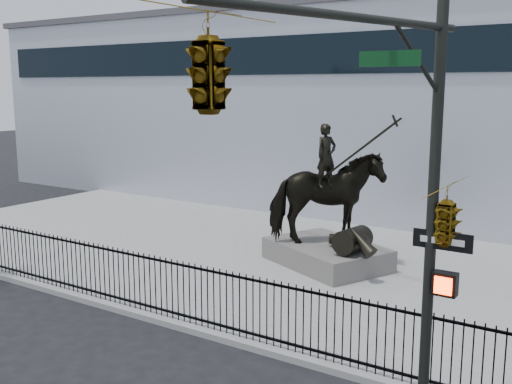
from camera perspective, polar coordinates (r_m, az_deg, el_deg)
The scene contains 7 objects.
ground at distance 14.57m, azimuth -12.81°, elevation -13.32°, with size 120.00×120.00×0.00m, color black.
plaza at distance 19.73m, azimuth 2.01°, elevation -6.58°, with size 30.00×12.00×0.15m, color gray.
building at distance 30.80m, azimuth 14.80°, elevation 7.46°, with size 44.00×14.00×9.00m, color silver.
picket_fence at distance 15.08m, azimuth -9.50°, elevation -8.72°, with size 22.10×0.10×1.50m.
statue_plinth at distance 19.09m, azimuth 6.73°, elevation -5.91°, with size 3.64×2.50×0.68m, color #575450.
equestrian_statue at distance 18.63m, azimuth 6.98°, elevation -0.72°, with size 4.28×3.63×3.95m.
traffic_signal_right at distance 7.95m, azimuth 8.49°, elevation 3.66°, with size 2.17×6.86×7.00m.
Camera 1 is at (9.76, -9.19, 5.72)m, focal length 42.00 mm.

